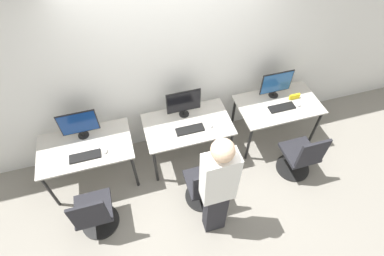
% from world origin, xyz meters
% --- Properties ---
extents(ground_plane, '(20.00, 20.00, 0.00)m').
position_xyz_m(ground_plane, '(0.00, 0.00, 0.00)').
color(ground_plane, gray).
extents(wall_back, '(12.00, 0.05, 2.80)m').
position_xyz_m(wall_back, '(0.00, 0.83, 1.40)').
color(wall_back, silver).
rests_on(wall_back, ground_plane).
extents(desk_left, '(1.18, 0.71, 0.73)m').
position_xyz_m(desk_left, '(-1.36, 0.35, 0.65)').
color(desk_left, '#BCB7AD').
rests_on(desk_left, ground_plane).
extents(monitor_left, '(0.47, 0.14, 0.42)m').
position_xyz_m(monitor_left, '(-1.36, 0.54, 0.95)').
color(monitor_left, black).
rests_on(monitor_left, desk_left).
extents(keyboard_left, '(0.38, 0.14, 0.02)m').
position_xyz_m(keyboard_left, '(-1.36, 0.18, 0.74)').
color(keyboard_left, black).
rests_on(keyboard_left, desk_left).
extents(mouse_left, '(0.06, 0.09, 0.03)m').
position_xyz_m(mouse_left, '(-1.12, 0.20, 0.74)').
color(mouse_left, silver).
rests_on(mouse_left, desk_left).
extents(office_chair_left, '(0.48, 0.48, 0.87)m').
position_xyz_m(office_chair_left, '(-1.39, -0.41, 0.35)').
color(office_chair_left, black).
rests_on(office_chair_left, ground_plane).
extents(desk_center, '(1.18, 0.71, 0.73)m').
position_xyz_m(desk_center, '(0.00, 0.35, 0.65)').
color(desk_center, '#BCB7AD').
rests_on(desk_center, ground_plane).
extents(monitor_center, '(0.47, 0.14, 0.42)m').
position_xyz_m(monitor_center, '(0.00, 0.54, 0.95)').
color(monitor_center, black).
rests_on(monitor_center, desk_center).
extents(keyboard_center, '(0.38, 0.14, 0.02)m').
position_xyz_m(keyboard_center, '(0.00, 0.24, 0.74)').
color(keyboard_center, black).
rests_on(keyboard_center, desk_center).
extents(mouse_center, '(0.06, 0.09, 0.03)m').
position_xyz_m(mouse_center, '(0.28, 0.23, 0.74)').
color(mouse_center, silver).
rests_on(mouse_center, desk_center).
extents(office_chair_center, '(0.48, 0.48, 0.87)m').
position_xyz_m(office_chair_center, '(0.00, -0.43, 0.35)').
color(office_chair_center, black).
rests_on(office_chair_center, ground_plane).
extents(person_center, '(0.36, 0.23, 1.74)m').
position_xyz_m(person_center, '(0.01, -0.80, 0.96)').
color(person_center, '#232328').
rests_on(person_center, ground_plane).
extents(desk_right, '(1.18, 0.71, 0.73)m').
position_xyz_m(desk_right, '(1.36, 0.35, 0.65)').
color(desk_right, '#BCB7AD').
rests_on(desk_right, ground_plane).
extents(monitor_right, '(0.47, 0.14, 0.42)m').
position_xyz_m(monitor_right, '(1.36, 0.54, 0.95)').
color(monitor_right, black).
rests_on(monitor_right, desk_right).
extents(keyboard_right, '(0.38, 0.14, 0.02)m').
position_xyz_m(keyboard_right, '(1.36, 0.27, 0.74)').
color(keyboard_right, black).
rests_on(keyboard_right, desk_right).
extents(mouse_right, '(0.06, 0.09, 0.03)m').
position_xyz_m(mouse_right, '(1.62, 0.26, 0.74)').
color(mouse_right, silver).
rests_on(mouse_right, desk_right).
extents(office_chair_right, '(0.48, 0.48, 0.87)m').
position_xyz_m(office_chair_right, '(1.42, -0.37, 0.35)').
color(office_chair_right, black).
rests_on(office_chair_right, ground_plane).
extents(placard_right, '(0.16, 0.03, 0.08)m').
position_xyz_m(placard_right, '(1.62, 0.39, 0.77)').
color(placard_right, yellow).
rests_on(placard_right, desk_right).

